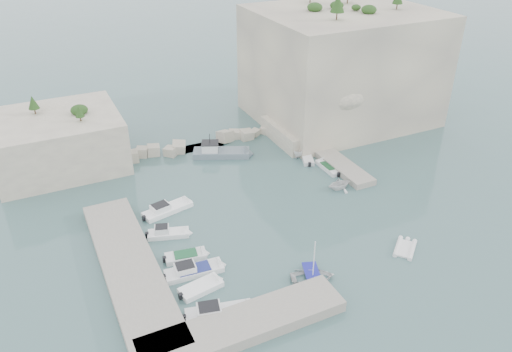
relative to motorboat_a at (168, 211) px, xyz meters
name	(u,v)px	position (x,y,z in m)	size (l,w,h in m)	color
ground	(279,223)	(10.57, -7.69, 0.00)	(400.00, 400.00, 0.00)	#426362
cliff_east	(341,66)	(33.57, 15.31, 8.50)	(26.00, 22.00, 17.00)	beige
cliff_terrace	(300,131)	(23.57, 10.31, 1.25)	(8.00, 10.00, 2.50)	beige
outcrop_west	(59,141)	(-9.43, 17.31, 3.50)	(16.00, 14.00, 7.00)	beige
quay_west	(130,268)	(-6.43, -8.69, 0.55)	(5.00, 24.00, 1.10)	#9E9689
quay_south	(244,325)	(0.57, -20.19, 0.55)	(18.00, 4.00, 1.10)	#9E9689
ledge_east	(332,158)	(24.07, 2.31, 0.40)	(3.00, 16.00, 0.80)	#9E9689
breakwater	(202,142)	(9.57, 14.31, 0.70)	(28.00, 3.00, 1.40)	beige
motorboat_a	(168,211)	(0.00, 0.00, 0.00)	(6.42, 1.91, 1.40)	white
motorboat_b	(169,236)	(-1.31, -4.60, 0.00)	(4.80, 1.57, 1.40)	white
motorboat_c	(186,258)	(-0.85, -9.04, 0.00)	(4.52, 1.65, 0.70)	silver
motorboat_d	(194,273)	(-0.85, -11.56, 0.00)	(6.25, 1.86, 1.40)	silver
motorboat_e	(201,290)	(-1.06, -14.03, 0.00)	(4.45, 1.82, 0.70)	white
motorboat_f	(219,315)	(-0.73, -17.81, 0.00)	(6.50, 1.93, 1.40)	silver
rowboat	(313,279)	(9.11, -17.31, 0.00)	(3.05, 4.28, 0.89)	silver
inflatable_dinghy	(405,250)	(20.14, -17.55, 0.00)	(3.78, 1.83, 0.44)	white
tender_east_a	(339,189)	(20.85, -4.35, 0.00)	(2.80, 3.24, 1.71)	silver
tender_east_b	(329,169)	(22.43, 0.45, 0.00)	(4.85, 1.65, 0.70)	silver
tender_east_c	(307,160)	(21.19, 4.03, 0.00)	(4.25, 1.37, 0.70)	silver
tender_east_d	(304,155)	(21.57, 5.47, 0.00)	(1.52, 4.04, 1.56)	white
work_boat	(222,156)	(10.96, 10.31, 0.00)	(8.60, 2.54, 2.20)	slate
rowboat_mast	(314,258)	(9.11, -17.31, 2.54)	(0.10, 0.10, 4.20)	white
vegetation	(311,5)	(28.41, 16.71, 17.93)	(53.48, 13.88, 13.40)	#1E4219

